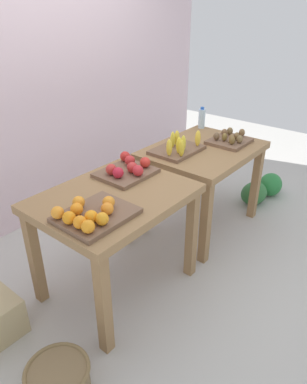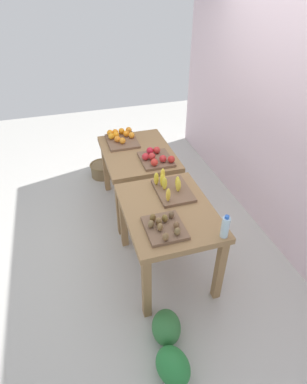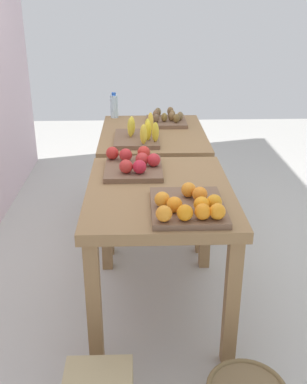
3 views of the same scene
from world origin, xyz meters
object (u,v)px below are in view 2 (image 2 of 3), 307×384
Objects in this scene: banana_crate at (171,188)px; wicker_basket at (102,169)px; apple_bin at (156,158)px; display_table_right at (168,219)px; orange_bin at (121,138)px; kiwi_bin at (164,227)px; watermelon_pile at (169,346)px; cardboard_produce_box at (144,160)px; water_bottle at (225,227)px; display_table_left at (138,160)px.

banana_crate is 1.23× the size of wicker_basket.
apple_bin is at bearing 176.95° from banana_crate.
display_table_right is at bearing -9.49° from apple_bin.
banana_crate is at bearing 11.26° from orange_bin.
kiwi_bin is at bearing -13.48° from apple_bin.
display_table_right is 2.86× the size of kiwi_bin.
watermelon_pile is (1.11, -0.38, -0.72)m from banana_crate.
banana_crate reaches higher than orange_bin.
apple_bin is at bearing -7.81° from cardboard_produce_box.
cardboard_produce_box is (-2.46, -0.02, -0.76)m from water_bottle.
kiwi_bin is 2.32m from wicker_basket.
wicker_basket is (-2.20, -0.23, -0.72)m from kiwi_bin.
cardboard_produce_box reaches higher than wicker_basket.
display_table_left and display_table_right have the same top height.
cardboard_produce_box is (-0.05, 0.65, 0.03)m from wicker_basket.
display_table_right reaches higher than watermelon_pile.
display_table_left is 1.12m from display_table_right.
kiwi_bin is 0.95m from watermelon_pile.
cardboard_produce_box is (-2.87, 0.57, 0.01)m from watermelon_pile.
banana_crate is 2.06× the size of water_bottle.
banana_crate reaches higher than cardboard_produce_box.
banana_crate is at bearing -6.21° from cardboard_produce_box.
water_bottle is at bearing 64.18° from kiwi_bin.
display_table_left is 1.38m from kiwi_bin.
orange_bin is 1.95m from water_bottle.
water_bottle is at bearing 7.81° from apple_bin.
display_table_left is 2.08m from watermelon_pile.
apple_bin is at bearing 26.34° from display_table_left.
display_table_right is 2.60× the size of apple_bin.
banana_crate is 1.92m from wicker_basket.
display_table_left is 2.34× the size of orange_bin.
banana_crate is at bearing -3.05° from apple_bin.
kiwi_bin is at bearing 166.60° from watermelon_pile.
apple_bin is (0.60, 0.27, 0.00)m from orange_bin.
watermelon_pile is at bearing -55.27° from water_bottle.
display_table_left is 1.08m from cardboard_produce_box.
apple_bin is at bearing 23.78° from wicker_basket.
orange_bin is at bearing -155.66° from apple_bin.
orange_bin is (-1.43, -0.13, 0.16)m from display_table_right.
watermelon_pile is (1.99, -0.27, -0.55)m from display_table_left.
water_bottle is 0.60× the size of wicker_basket.
kiwi_bin is 0.54× the size of watermelon_pile.
kiwi_bin is (0.25, -0.12, 0.15)m from display_table_right.
display_table_right is (1.12, 0.00, 0.00)m from display_table_left.
water_bottle is (1.58, 0.32, 0.22)m from display_table_left.
display_table_right is 2.60× the size of cardboard_produce_box.
water_bottle is 2.58m from cardboard_produce_box.
apple_bin is 1.87× the size of water_bottle.
watermelon_pile is at bearing -17.16° from display_table_right.
apple_bin is at bearing 166.52° from kiwi_bin.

